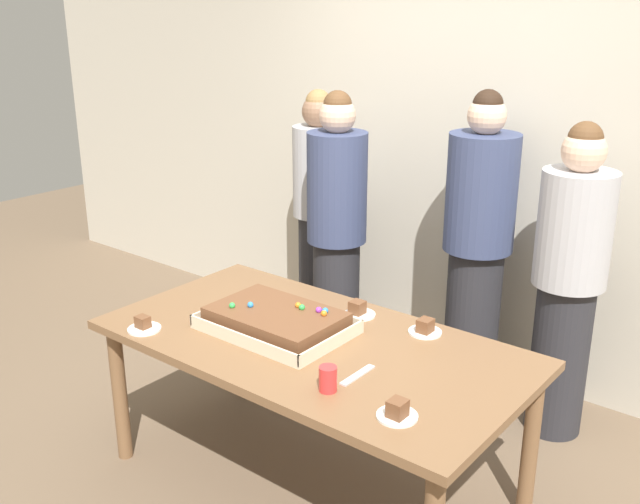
% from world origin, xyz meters
% --- Properties ---
extents(ground_plane, '(12.00, 12.00, 0.00)m').
position_xyz_m(ground_plane, '(0.00, 0.00, 0.00)').
color(ground_plane, brown).
extents(interior_back_panel, '(8.00, 0.12, 3.00)m').
position_xyz_m(interior_back_panel, '(0.00, 1.60, 1.50)').
color(interior_back_panel, beige).
rests_on(interior_back_panel, ground_plane).
extents(party_table, '(1.89, 0.99, 0.74)m').
position_xyz_m(party_table, '(0.00, 0.00, 0.66)').
color(party_table, brown).
rests_on(party_table, ground_plane).
extents(sheet_cake, '(0.65, 0.45, 0.12)m').
position_xyz_m(sheet_cake, '(-0.19, -0.02, 0.79)').
color(sheet_cake, beige).
rests_on(sheet_cake, party_table).
extents(plated_slice_near_left, '(0.15, 0.15, 0.07)m').
position_xyz_m(plated_slice_near_left, '(0.35, 0.36, 0.77)').
color(plated_slice_near_left, white).
rests_on(plated_slice_near_left, party_table).
extents(plated_slice_near_right, '(0.15, 0.15, 0.07)m').
position_xyz_m(plated_slice_near_right, '(0.01, 0.34, 0.77)').
color(plated_slice_near_right, white).
rests_on(plated_slice_near_right, party_table).
extents(plated_slice_far_left, '(0.15, 0.15, 0.06)m').
position_xyz_m(plated_slice_far_left, '(-0.66, -0.39, 0.76)').
color(plated_slice_far_left, white).
rests_on(plated_slice_far_left, party_table).
extents(plated_slice_far_right, '(0.15, 0.15, 0.07)m').
position_xyz_m(plated_slice_far_right, '(0.64, -0.30, 0.77)').
color(plated_slice_far_right, white).
rests_on(plated_slice_far_right, party_table).
extents(drink_cup_nearest, '(0.07, 0.07, 0.10)m').
position_xyz_m(drink_cup_nearest, '(0.32, -0.30, 0.79)').
color(drink_cup_nearest, red).
rests_on(drink_cup_nearest, party_table).
extents(cake_server_utensil, '(0.03, 0.20, 0.01)m').
position_xyz_m(cake_server_utensil, '(0.35, -0.14, 0.75)').
color(cake_server_utensil, silver).
rests_on(cake_server_utensil, party_table).
extents(person_serving_front, '(0.34, 0.34, 1.69)m').
position_xyz_m(person_serving_front, '(-0.59, 0.95, 0.88)').
color(person_serving_front, '#28282D').
rests_on(person_serving_front, ground_plane).
extents(person_green_shirt_behind, '(0.36, 0.36, 1.62)m').
position_xyz_m(person_green_shirt_behind, '(0.70, 1.16, 0.84)').
color(person_green_shirt_behind, '#28282D').
rests_on(person_green_shirt_behind, ground_plane).
extents(person_striped_tie_right, '(0.38, 0.38, 1.73)m').
position_xyz_m(person_striped_tie_right, '(0.16, 1.24, 0.89)').
color(person_striped_tie_right, '#28282D').
rests_on(person_striped_tie_right, ground_plane).
extents(person_left_edge_reaching, '(0.32, 0.32, 1.65)m').
position_xyz_m(person_left_edge_reaching, '(-0.95, 1.23, 0.86)').
color(person_left_edge_reaching, '#28282D').
rests_on(person_left_edge_reaching, ground_plane).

